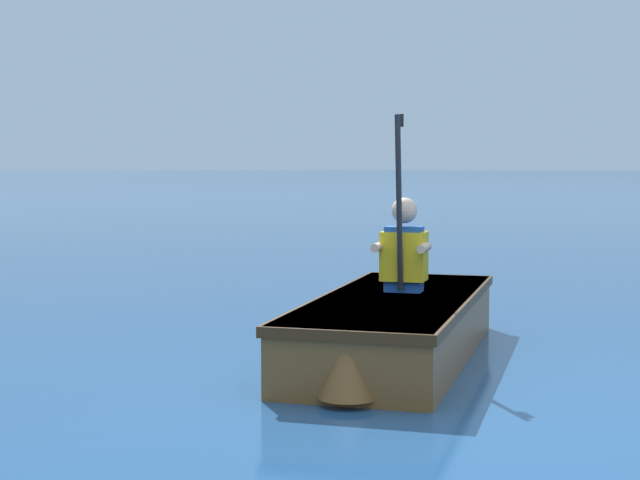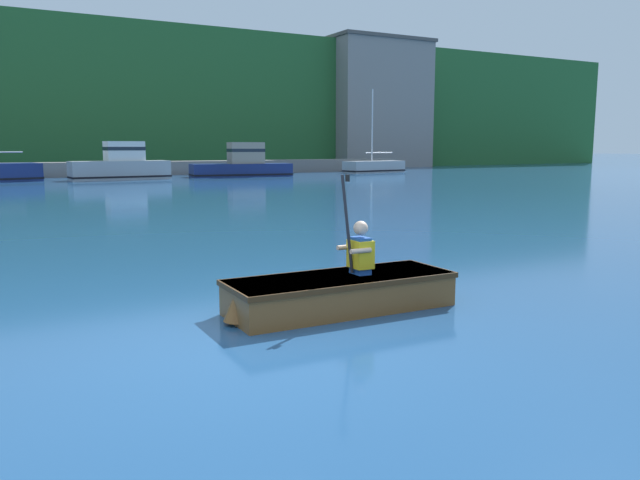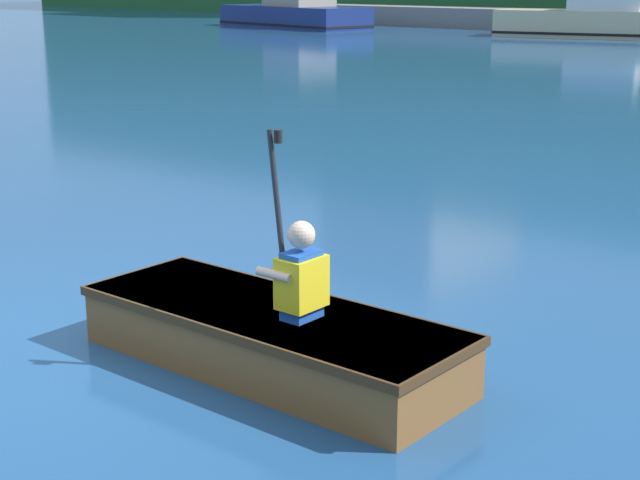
{
  "view_description": "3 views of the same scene",
  "coord_description": "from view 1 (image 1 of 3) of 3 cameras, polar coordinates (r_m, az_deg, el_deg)",
  "views": [
    {
      "loc": [
        -4.57,
        -0.43,
        1.25
      ],
      "look_at": [
        1.49,
        1.23,
        0.75
      ],
      "focal_mm": 55.0,
      "sensor_mm": 36.0,
      "label": 1
    },
    {
      "loc": [
        -2.03,
        -5.28,
        1.86
      ],
      "look_at": [
        1.49,
        1.23,
        0.75
      ],
      "focal_mm": 35.0,
      "sensor_mm": 36.0,
      "label": 2
    },
    {
      "loc": [
        5.42,
        -3.64,
        2.46
      ],
      "look_at": [
        1.49,
        1.23,
        0.75
      ],
      "focal_mm": 55.0,
      "sensor_mm": 36.0,
      "label": 3
    }
  ],
  "objects": [
    {
      "name": "ground_plane",
      "position": [
        4.76,
        9.77,
        -10.71
      ],
      "size": [
        300.0,
        300.0,
        0.0
      ],
      "primitive_type": "plane",
      "color": "navy"
    },
    {
      "name": "rowboat_foreground",
      "position": [
        6.23,
        4.36,
        -4.9
      ],
      "size": [
        2.73,
        0.97,
        0.4
      ],
      "color": "brown",
      "rests_on": "ground"
    },
    {
      "name": "person_paddler",
      "position": [
        6.45,
        4.9,
        -0.55
      ],
      "size": [
        0.37,
        0.36,
        1.15
      ],
      "color": "#1E4CA5",
      "rests_on": "rowboat_foreground"
    }
  ]
}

